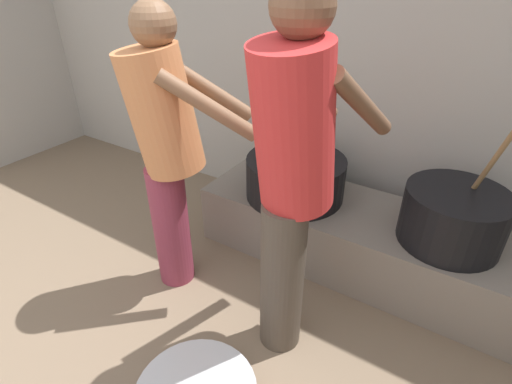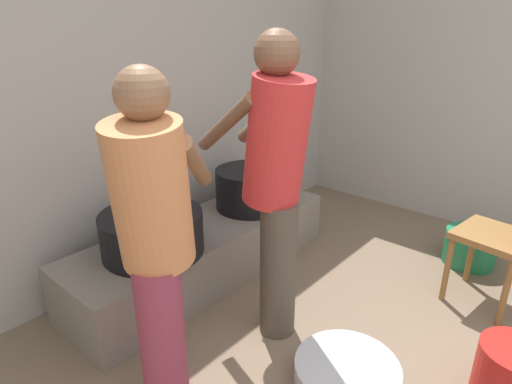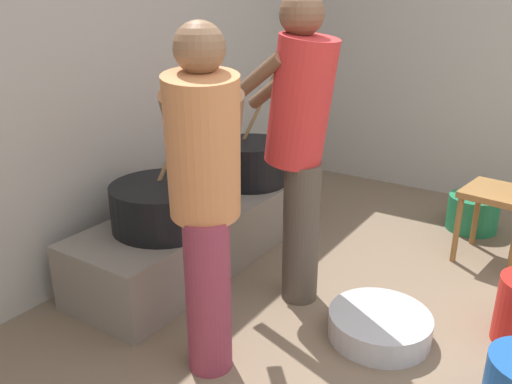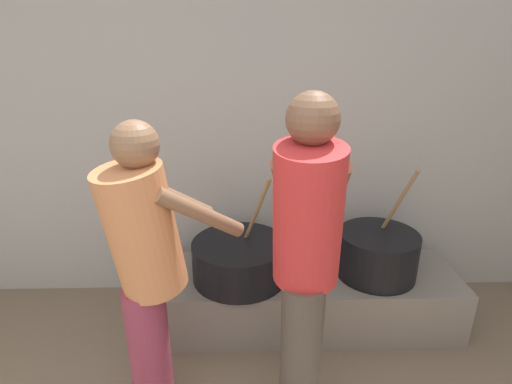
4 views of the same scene
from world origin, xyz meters
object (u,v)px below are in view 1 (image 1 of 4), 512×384
(cook_in_red_shirt, at_px, (292,171))
(cook_in_orange_shirt, at_px, (167,144))
(cooking_pot_secondary, at_px, (295,177))
(cooking_pot_main, at_px, (453,217))

(cook_in_red_shirt, distance_m, cook_in_orange_shirt, 0.72)
(cook_in_orange_shirt, bearing_deg, cook_in_red_shirt, -3.59)
(cooking_pot_secondary, bearing_deg, cook_in_orange_shirt, -123.13)
(cook_in_red_shirt, bearing_deg, cooking_pot_secondary, 114.70)
(cook_in_orange_shirt, bearing_deg, cooking_pot_main, 26.44)
(cooking_pot_main, bearing_deg, cook_in_red_shirt, -129.88)
(cooking_pot_main, relative_size, cooking_pot_secondary, 1.06)
(cooking_pot_main, height_order, cook_in_red_shirt, cook_in_red_shirt)
(cooking_pot_main, xyz_separation_m, cook_in_red_shirt, (-0.58, -0.69, 0.41))
(cooking_pot_main, relative_size, cook_in_red_shirt, 0.46)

